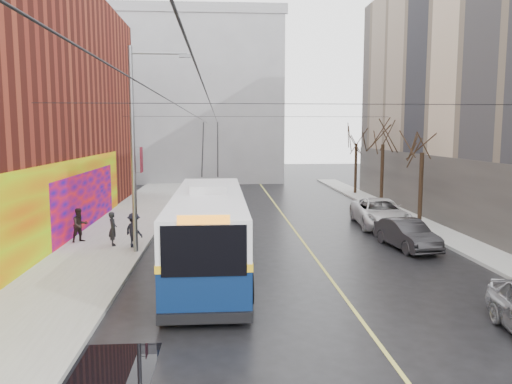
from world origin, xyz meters
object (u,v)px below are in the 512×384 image
(parked_car_b, at_px, (407,234))
(tree_mid, at_px, (383,134))
(parked_car_c, at_px, (380,213))
(following_car, at_px, (220,202))
(trolleybus, at_px, (209,229))
(pedestrian_c, at_px, (134,230))
(pedestrian_b, at_px, (80,225))
(tree_far, at_px, (357,134))
(tree_near, at_px, (423,139))
(streetlight_pole, at_px, (137,145))
(pedestrian_a, at_px, (113,229))

(parked_car_b, bearing_deg, tree_mid, 68.80)
(parked_car_c, relative_size, following_car, 1.16)
(parked_car_c, bearing_deg, parked_car_b, -90.56)
(trolleybus, xyz_separation_m, pedestrian_c, (-3.49, 3.37, -0.69))
(parked_car_c, xyz_separation_m, pedestrian_b, (-15.81, -3.55, 0.18))
(tree_far, relative_size, parked_car_c, 1.16)
(tree_mid, height_order, pedestrian_c, tree_mid)
(parked_car_b, bearing_deg, pedestrian_b, 164.95)
(parked_car_b, distance_m, parked_car_c, 5.41)
(pedestrian_c, bearing_deg, tree_mid, -100.70)
(tree_far, height_order, trolleybus, tree_far)
(tree_mid, relative_size, parked_car_c, 1.18)
(tree_near, distance_m, pedestrian_c, 16.85)
(tree_near, xyz_separation_m, trolleybus, (-12.01, -8.59, -3.34))
(following_car, xyz_separation_m, pedestrian_c, (-3.90, -9.59, 0.11))
(streetlight_pole, relative_size, tree_far, 1.37)
(tree_mid, relative_size, following_car, 1.36)
(pedestrian_a, height_order, pedestrian_c, pedestrian_c)
(pedestrian_a, bearing_deg, pedestrian_b, 43.22)
(parked_car_b, distance_m, pedestrian_a, 13.64)
(tree_far, distance_m, pedestrian_b, 25.91)
(pedestrian_b, distance_m, pedestrian_c, 3.09)
(tree_far, relative_size, pedestrian_c, 4.13)
(tree_near, xyz_separation_m, pedestrian_a, (-16.54, -4.78, -4.04))
(tree_near, distance_m, trolleybus, 15.13)
(streetlight_pole, relative_size, tree_mid, 1.35)
(streetlight_pole, bearing_deg, tree_near, 21.62)
(streetlight_pole, bearing_deg, pedestrian_b, 145.97)
(tree_near, xyz_separation_m, parked_car_c, (-2.47, -0.33, -4.19))
(pedestrian_a, bearing_deg, pedestrian_c, -132.45)
(parked_car_c, bearing_deg, following_car, 157.15)
(parked_car_b, relative_size, pedestrian_c, 2.59)
(parked_car_c, height_order, following_car, following_car)
(tree_far, relative_size, trolleybus, 0.53)
(parked_car_c, distance_m, pedestrian_a, 14.76)
(pedestrian_b, bearing_deg, tree_near, -29.50)
(tree_far, relative_size, pedestrian_b, 4.03)
(following_car, bearing_deg, parked_car_c, -26.87)
(streetlight_pole, bearing_deg, following_car, 71.14)
(parked_car_c, distance_m, following_car, 10.27)
(streetlight_pole, bearing_deg, pedestrian_c, 114.90)
(tree_mid, bearing_deg, pedestrian_b, -149.25)
(streetlight_pole, xyz_separation_m, tree_near, (15.14, 6.00, 0.13))
(parked_car_c, xyz_separation_m, pedestrian_a, (-14.07, -4.45, 0.15))
(pedestrian_a, bearing_deg, trolleybus, -149.45)
(tree_near, bearing_deg, following_car, 159.35)
(following_car, bearing_deg, streetlight_pole, -108.49)
(tree_near, distance_m, parked_car_b, 7.73)
(streetlight_pole, bearing_deg, parked_car_b, 1.31)
(streetlight_pole, relative_size, trolleybus, 0.72)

